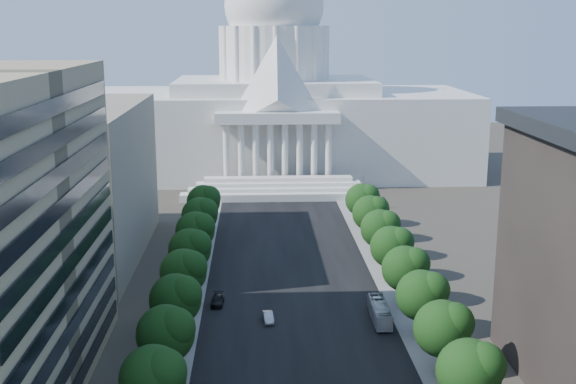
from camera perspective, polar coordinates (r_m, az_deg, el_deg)
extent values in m
cube|color=black|center=(136.55, 0.11, -6.18)|extent=(30.00, 260.00, 0.01)
cube|color=gray|center=(137.00, -7.90, -6.24)|extent=(8.00, 260.00, 0.02)
cube|color=gray|center=(138.73, 8.01, -6.00)|extent=(8.00, 260.00, 0.02)
cube|color=white|center=(226.27, -1.06, 4.74)|extent=(120.00, 50.00, 25.00)
cube|color=white|center=(224.66, -1.08, 8.41)|extent=(60.00, 40.00, 4.00)
cube|color=white|center=(198.46, -0.85, 5.92)|extent=(34.00, 8.00, 3.00)
cylinder|color=white|center=(224.10, -1.09, 10.96)|extent=(32.00, 32.00, 16.00)
ellipsoid|color=white|center=(224.05, -1.10, 14.54)|extent=(30.00, 30.00, 27.60)
cube|color=gray|center=(148.02, -18.99, 0.64)|extent=(38.00, 52.00, 30.00)
sphere|color=black|center=(85.02, -10.64, -14.26)|extent=(7.60, 7.60, 7.60)
sphere|color=black|center=(83.67, -9.81, -13.82)|extent=(5.32, 5.32, 5.32)
cylinder|color=#33261C|center=(97.75, -9.55, -13.52)|extent=(0.56, 0.56, 2.94)
sphere|color=black|center=(95.76, -9.66, -11.00)|extent=(7.60, 7.60, 7.60)
sphere|color=black|center=(94.46, -8.92, -10.56)|extent=(5.32, 5.32, 5.32)
cylinder|color=#33261C|center=(108.55, -8.81, -10.70)|extent=(0.56, 0.56, 2.94)
sphere|color=black|center=(106.77, -8.89, -8.39)|extent=(7.60, 7.60, 7.60)
sphere|color=black|center=(105.51, -8.23, -7.97)|extent=(5.32, 5.32, 5.32)
cylinder|color=#33261C|center=(119.58, -8.21, -8.41)|extent=(0.56, 0.56, 2.94)
sphere|color=black|center=(117.97, -8.28, -6.28)|extent=(7.60, 7.60, 7.60)
sphere|color=black|center=(116.76, -7.68, -5.87)|extent=(5.32, 5.32, 5.32)
cylinder|color=#33261C|center=(130.79, -7.72, -6.50)|extent=(0.56, 0.56, 2.94)
sphere|color=black|center=(129.31, -7.78, -4.53)|extent=(7.60, 7.60, 7.60)
sphere|color=black|center=(128.14, -7.23, -4.15)|extent=(5.32, 5.32, 5.32)
cylinder|color=#33261C|center=(142.12, -7.31, -4.89)|extent=(0.56, 0.56, 2.94)
sphere|color=black|center=(140.76, -7.36, -3.07)|extent=(7.60, 7.60, 7.60)
sphere|color=black|center=(139.62, -6.85, -2.70)|extent=(5.32, 5.32, 5.32)
cylinder|color=#33261C|center=(153.56, -6.96, -3.52)|extent=(0.56, 0.56, 2.94)
sphere|color=black|center=(152.30, -7.01, -1.83)|extent=(7.60, 7.60, 7.60)
sphere|color=black|center=(151.18, -6.54, -1.48)|extent=(5.32, 5.32, 5.32)
cylinder|color=#33261C|center=(165.07, -6.66, -2.34)|extent=(0.56, 0.56, 2.94)
sphere|color=black|center=(163.90, -6.70, -0.76)|extent=(7.60, 7.60, 7.60)
sphere|color=black|center=(162.81, -6.26, -0.43)|extent=(5.32, 5.32, 5.32)
sphere|color=black|center=(87.64, 14.10, -13.58)|extent=(7.60, 7.60, 7.60)
sphere|color=black|center=(86.87, 15.15, -13.05)|extent=(5.32, 5.32, 5.32)
cylinder|color=#33261C|center=(100.03, 11.96, -12.98)|extent=(0.56, 0.56, 2.94)
sphere|color=black|center=(98.09, 12.08, -10.51)|extent=(7.60, 7.60, 7.60)
sphere|color=black|center=(97.31, 13.00, -10.02)|extent=(5.32, 5.32, 5.32)
cylinder|color=#33261C|center=(110.61, 10.39, -10.31)|extent=(0.56, 0.56, 2.94)
sphere|color=black|center=(108.86, 10.49, -8.03)|extent=(7.60, 7.60, 7.60)
sphere|color=black|center=(108.07, 11.30, -7.58)|extent=(5.32, 5.32, 5.32)
cylinder|color=#33261C|center=(121.46, 9.13, -8.10)|extent=(0.56, 0.56, 2.94)
sphere|color=black|center=(119.86, 9.21, -6.00)|extent=(7.60, 7.60, 7.60)
sphere|color=black|center=(119.08, 9.93, -5.58)|extent=(5.32, 5.32, 5.32)
cylinder|color=#33261C|center=(132.50, 8.08, -6.25)|extent=(0.56, 0.56, 2.94)
sphere|color=black|center=(131.04, 8.15, -4.31)|extent=(7.60, 7.60, 7.60)
sphere|color=black|center=(130.25, 8.80, -3.91)|extent=(5.32, 5.32, 5.32)
cylinder|color=#33261C|center=(143.70, 7.20, -4.69)|extent=(0.56, 0.56, 2.94)
sphere|color=black|center=(142.36, 7.26, -2.88)|extent=(7.60, 7.60, 7.60)
sphere|color=black|center=(141.56, 7.85, -2.51)|extent=(5.32, 5.32, 5.32)
cylinder|color=#33261C|center=(155.02, 6.45, -3.35)|extent=(0.56, 0.56, 2.94)
sphere|color=black|center=(153.77, 6.50, -1.67)|extent=(7.60, 7.60, 7.60)
sphere|color=black|center=(152.98, 7.05, -1.32)|extent=(5.32, 5.32, 5.32)
cylinder|color=#33261C|center=(166.43, 5.81, -2.20)|extent=(0.56, 0.56, 2.94)
sphere|color=black|center=(165.27, 5.85, -0.62)|extent=(7.60, 7.60, 7.60)
sphere|color=black|center=(164.48, 6.35, -0.29)|extent=(5.32, 5.32, 5.32)
cylinder|color=gray|center=(86.03, 15.24, -12.23)|extent=(2.40, 0.14, 0.14)
sphere|color=gray|center=(85.75, 14.52, -12.34)|extent=(0.44, 0.44, 0.44)
cylinder|color=gray|center=(110.04, 11.74, -8.79)|extent=(0.18, 0.18, 9.00)
cylinder|color=gray|center=(108.26, 11.23, -6.70)|extent=(2.40, 0.14, 0.14)
sphere|color=gray|center=(108.03, 10.65, -6.77)|extent=(0.44, 0.44, 0.44)
cylinder|color=gray|center=(132.96, 9.10, -4.84)|extent=(0.18, 0.18, 9.00)
cylinder|color=gray|center=(131.48, 8.66, -3.07)|extent=(2.40, 0.14, 0.14)
sphere|color=gray|center=(131.30, 8.19, -3.12)|extent=(0.44, 0.44, 0.44)
cylinder|color=gray|center=(156.51, 7.27, -2.06)|extent=(0.18, 0.18, 9.00)
cylinder|color=gray|center=(155.26, 6.88, -0.54)|extent=(2.40, 0.14, 0.14)
sphere|color=gray|center=(155.11, 6.48, -0.58)|extent=(0.44, 0.44, 0.44)
cylinder|color=gray|center=(180.46, 5.93, -0.01)|extent=(0.18, 0.18, 9.00)
cylinder|color=gray|center=(179.38, 5.58, 1.32)|extent=(2.40, 0.14, 0.14)
sphere|color=gray|center=(179.24, 5.23, 1.29)|extent=(0.44, 0.44, 0.44)
imported|color=#ADAEB5|center=(113.64, -1.57, -9.86)|extent=(1.85, 4.30, 1.38)
imported|color=black|center=(120.60, -5.59, -8.53)|extent=(2.17, 4.98, 1.43)
imported|color=silver|center=(114.51, 7.26, -9.36)|extent=(2.72, 10.67, 2.96)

